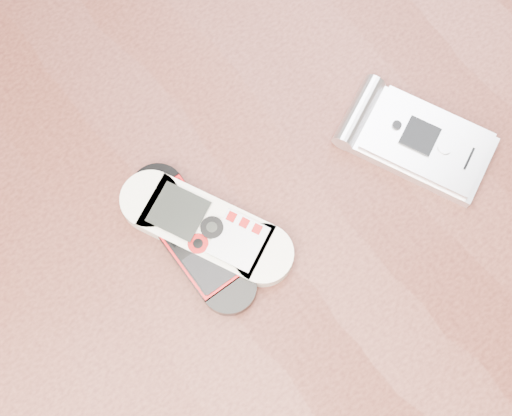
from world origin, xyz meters
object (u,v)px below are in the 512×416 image
object	(u,v)px
nokia_black_red	(192,238)
motorola_razr	(422,142)
table	(252,251)
nokia_white	(206,227)

from	to	relation	value
nokia_black_red	motorola_razr	world-z (taller)	motorola_razr
table	motorola_razr	bearing A→B (deg)	-14.71
nokia_white	motorola_razr	world-z (taller)	motorola_razr
table	nokia_black_red	world-z (taller)	nokia_black_red
nokia_white	motorola_razr	distance (m)	0.17
nokia_white	nokia_black_red	size ratio (longest dim) A/B	1.05
table	motorola_razr	distance (m)	0.18
nokia_white	motorola_razr	xyz separation A→B (m)	(0.17, -0.05, 0.00)
nokia_white	nokia_black_red	xyz separation A→B (m)	(-0.01, 0.00, -0.00)
nokia_white	motorola_razr	size ratio (longest dim) A/B	1.18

